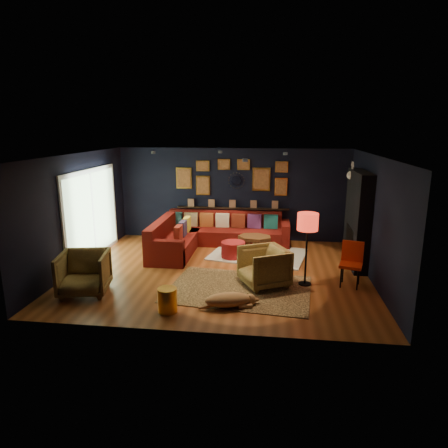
# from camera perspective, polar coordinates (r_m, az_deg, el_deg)

# --- Properties ---
(floor) EXTENTS (6.50, 6.50, 0.00)m
(floor) POSITION_cam_1_polar(r_m,az_deg,el_deg) (9.06, -0.61, -6.79)
(floor) COLOR #954B22
(floor) RESTS_ON ground
(room_walls) EXTENTS (6.50, 6.50, 6.50)m
(room_walls) POSITION_cam_1_polar(r_m,az_deg,el_deg) (8.63, -0.63, 3.16)
(room_walls) COLOR black
(room_walls) RESTS_ON ground
(sectional) EXTENTS (3.41, 2.69, 0.86)m
(sectional) POSITION_cam_1_polar(r_m,az_deg,el_deg) (10.75, -2.55, -1.67)
(sectional) COLOR #670F0C
(sectional) RESTS_ON ground
(ledge) EXTENTS (3.20, 0.12, 0.04)m
(ledge) POSITION_cam_1_polar(r_m,az_deg,el_deg) (11.37, 1.21, 2.29)
(ledge) COLOR black
(ledge) RESTS_ON room_walls
(gallery_wall) EXTENTS (3.15, 0.04, 1.02)m
(gallery_wall) POSITION_cam_1_polar(r_m,az_deg,el_deg) (11.26, 1.19, 6.76)
(gallery_wall) COLOR gold
(gallery_wall) RESTS_ON room_walls
(sunburst_mirror) EXTENTS (0.47, 0.16, 0.47)m
(sunburst_mirror) POSITION_cam_1_polar(r_m,az_deg,el_deg) (11.27, 1.76, 6.21)
(sunburst_mirror) COLOR silver
(sunburst_mirror) RESTS_ON room_walls
(fireplace) EXTENTS (0.31, 1.60, 2.20)m
(fireplace) POSITION_cam_1_polar(r_m,az_deg,el_deg) (9.74, 18.47, 0.24)
(fireplace) COLOR black
(fireplace) RESTS_ON ground
(deer_head) EXTENTS (0.50, 0.28, 0.45)m
(deer_head) POSITION_cam_1_polar(r_m,az_deg,el_deg) (10.06, 18.64, 6.61)
(deer_head) COLOR white
(deer_head) RESTS_ON fireplace
(sliding_door) EXTENTS (0.06, 2.80, 2.20)m
(sliding_door) POSITION_cam_1_polar(r_m,az_deg,el_deg) (10.22, -18.31, 1.31)
(sliding_door) COLOR white
(sliding_door) RESTS_ON ground
(ceiling_spots) EXTENTS (3.30, 2.50, 0.06)m
(ceiling_spots) POSITION_cam_1_polar(r_m,az_deg,el_deg) (9.30, 0.03, 9.94)
(ceiling_spots) COLOR black
(ceiling_spots) RESTS_ON room_walls
(shag_rug) EXTENTS (2.59, 2.10, 0.03)m
(shag_rug) POSITION_cam_1_polar(r_m,az_deg,el_deg) (10.21, 4.87, -4.34)
(shag_rug) COLOR white
(shag_rug) RESTS_ON ground
(leopard_rug) EXTENTS (2.99, 2.28, 0.02)m
(leopard_rug) POSITION_cam_1_polar(r_m,az_deg,el_deg) (8.12, 2.20, -9.25)
(leopard_rug) COLOR #B07F4C
(leopard_rug) RESTS_ON ground
(coffee_table) EXTENTS (0.98, 0.80, 0.44)m
(coffee_table) POSITION_cam_1_polar(r_m,az_deg,el_deg) (10.20, 4.43, -2.21)
(coffee_table) COLOR #58341A
(coffee_table) RESTS_ON shag_rug
(pouf) EXTENTS (0.59, 0.59, 0.38)m
(pouf) POSITION_cam_1_polar(r_m,az_deg,el_deg) (9.88, 1.31, -3.65)
(pouf) COLOR maroon
(pouf) RESTS_ON shag_rug
(armchair_left) EXTENTS (1.04, 1.00, 0.92)m
(armchair_left) POSITION_cam_1_polar(r_m,az_deg,el_deg) (8.22, -19.39, -6.38)
(armchair_left) COLOR gold
(armchair_left) RESTS_ON ground
(armchair_right) EXTENTS (1.11, 1.13, 0.89)m
(armchair_right) POSITION_cam_1_polar(r_m,az_deg,el_deg) (8.18, 5.71, -5.85)
(armchair_right) COLOR gold
(armchair_right) RESTS_ON ground
(gold_stool) EXTENTS (0.35, 0.35, 0.43)m
(gold_stool) POSITION_cam_1_polar(r_m,az_deg,el_deg) (7.20, -8.09, -10.70)
(gold_stool) COLOR gold
(gold_stool) RESTS_ON ground
(orange_chair) EXTENTS (0.53, 0.53, 0.91)m
(orange_chair) POSITION_cam_1_polar(r_m,az_deg,el_deg) (8.56, 17.76, -4.91)
(orange_chair) COLOR black
(orange_chair) RESTS_ON ground
(floor_lamp) EXTENTS (0.42, 0.42, 1.51)m
(floor_lamp) POSITION_cam_1_polar(r_m,az_deg,el_deg) (8.10, 11.86, -0.19)
(floor_lamp) COLOR black
(floor_lamp) RESTS_ON ground
(dog) EXTENTS (1.25, 0.86, 0.36)m
(dog) POSITION_cam_1_polar(r_m,az_deg,el_deg) (7.28, 0.56, -10.42)
(dog) COLOR #B77845
(dog) RESTS_ON leopard_rug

